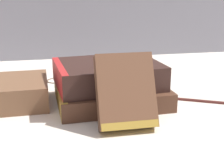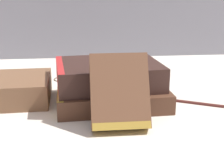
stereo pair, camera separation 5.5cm
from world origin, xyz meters
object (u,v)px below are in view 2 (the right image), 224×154
Objects in this scene: book_flat_top at (106,74)px; book_leaning_front at (120,95)px; reading_glasses at (74,79)px; pocket_watch at (117,62)px; fountain_pen at (207,103)px; book_flat_bottom at (108,94)px.

book_leaning_front is (0.01, -0.12, -0.00)m from book_flat_top.
reading_glasses is at bearing 106.91° from book_flat_top.
book_leaning_front reaches higher than pocket_watch.
pocket_watch is 0.21m from reading_glasses.
fountain_pen is at bearing -16.81° from book_flat_top.
book_flat_bottom is 1.03× the size of book_flat_top.
pocket_watch is 0.47× the size of reading_glasses.
pocket_watch is (0.02, -0.01, 0.07)m from book_flat_bottom.
book_leaning_front is at bearing -60.92° from reading_glasses.
pocket_watch is at bearing 85.76° from book_leaning_front.
reading_glasses is (-0.07, 0.16, -0.06)m from book_flat_top.
reading_glasses is (-0.07, 0.16, -0.02)m from book_flat_bottom.
book_flat_bottom is 1.97× the size of reading_glasses.
book_leaning_front is 1.10× the size of reading_glasses.
book_leaning_front is 1.04× the size of fountain_pen.
pocket_watch is at bearing -33.32° from book_flat_bottom.
book_flat_bottom is at bearing -53.05° from reading_glasses.
pocket_watch is 0.45× the size of fountain_pen.
book_flat_top is 0.18m from reading_glasses.
book_flat_top is 1.91× the size of reading_glasses.
pocket_watch reaches higher than book_flat_top.
fountain_pen is at bearing -9.50° from pocket_watch.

